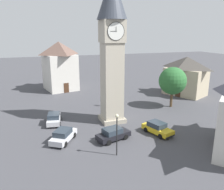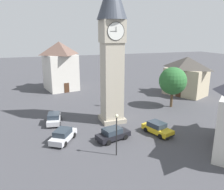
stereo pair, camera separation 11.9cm
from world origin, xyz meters
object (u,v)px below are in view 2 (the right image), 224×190
at_px(lamp_post, 117,128).
at_px(car_red_corner, 157,128).
at_px(car_blue_kerb, 54,118).
at_px(building_terrace_right, 186,76).
at_px(car_white_side, 113,134).
at_px(building_shop_left, 60,66).
at_px(tree, 173,81).
at_px(car_silver_kerb, 63,135).
at_px(pedestrian, 103,100).
at_px(clock_tower, 112,38).

bearing_deg(lamp_post, car_red_corner, -154.39).
distance_m(car_blue_kerb, building_terrace_right, 28.20).
distance_m(car_white_side, building_shop_left, 28.31).
xyz_separation_m(building_terrace_right, lamp_post, (21.86, 18.06, -0.89)).
bearing_deg(tree, building_terrace_right, -140.35).
height_order(car_silver_kerb, car_white_side, same).
bearing_deg(tree, building_shop_left, -49.63).
bearing_deg(pedestrian, car_blue_kerb, 31.22).
xyz_separation_m(car_red_corner, car_white_side, (5.87, -0.23, 0.00)).
relative_size(car_red_corner, tree, 0.64).
bearing_deg(clock_tower, car_blue_kerb, -12.53).
height_order(car_blue_kerb, building_shop_left, building_shop_left).
bearing_deg(building_shop_left, car_silver_kerb, 83.20).
distance_m(car_silver_kerb, car_red_corner, 11.67).
bearing_deg(lamp_post, building_shop_left, -86.92).
height_order(building_shop_left, lamp_post, building_shop_left).
bearing_deg(car_white_side, lamp_post, 76.20).
relative_size(car_red_corner, pedestrian, 2.63).
distance_m(car_red_corner, car_white_side, 5.88).
height_order(car_silver_kerb, building_shop_left, building_shop_left).
relative_size(pedestrian, building_shop_left, 0.16).
bearing_deg(clock_tower, car_silver_kerb, 29.32).
bearing_deg(building_terrace_right, clock_tower, 24.63).
bearing_deg(car_blue_kerb, tree, -177.22).
height_order(clock_tower, car_blue_kerb, clock_tower).
xyz_separation_m(car_white_side, lamp_post, (0.85, 3.45, 2.33)).
bearing_deg(car_silver_kerb, building_shop_left, -96.80).
bearing_deg(building_shop_left, pedestrian, 109.39).
bearing_deg(building_shop_left, car_red_corner, 106.68).
xyz_separation_m(car_silver_kerb, tree, (-19.44, -7.02, 3.80)).
bearing_deg(lamp_post, clock_tower, -106.65).
bearing_deg(pedestrian, car_red_corner, 103.55).
bearing_deg(building_terrace_right, car_blue_kerb, 14.37).
bearing_deg(pedestrian, tree, 158.50).
height_order(car_white_side, building_shop_left, building_shop_left).
bearing_deg(lamp_post, pedestrian, -102.14).
bearing_deg(car_white_side, building_terrace_right, -145.20).
bearing_deg(pedestrian, car_white_side, 78.31).
xyz_separation_m(tree, lamp_post, (14.64, 12.07, -1.47)).
relative_size(car_silver_kerb, car_white_side, 0.98).
relative_size(car_blue_kerb, tree, 0.63).
distance_m(clock_tower, car_blue_kerb, 13.73).
relative_size(car_blue_kerb, car_red_corner, 0.98).
distance_m(building_shop_left, lamp_post, 31.40).
relative_size(car_blue_kerb, building_shop_left, 0.41).
bearing_deg(tree, car_red_corner, 48.18).
relative_size(car_blue_kerb, car_white_side, 0.98).
xyz_separation_m(car_white_side, building_shop_left, (2.53, -27.81, 4.64)).
relative_size(clock_tower, car_blue_kerb, 4.61).
relative_size(clock_tower, building_shop_left, 1.89).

